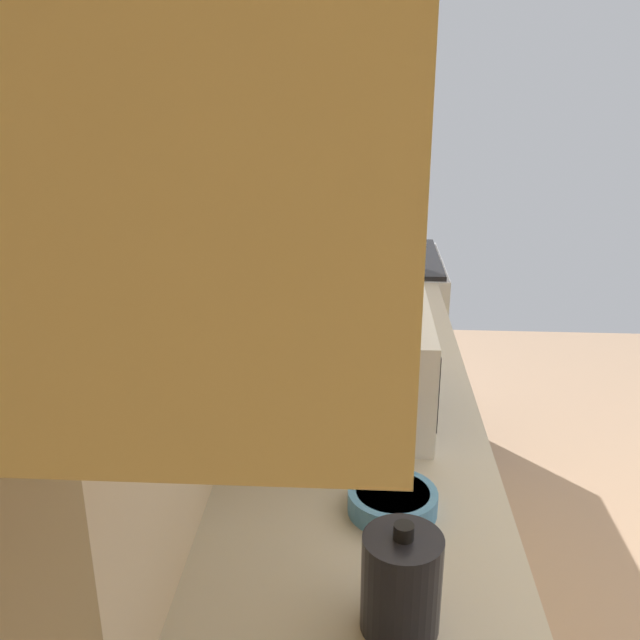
% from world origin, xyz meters
% --- Properties ---
extents(wall_back, '(3.82, 0.12, 2.58)m').
position_xyz_m(wall_back, '(0.00, 1.54, 1.29)').
color(wall_back, beige).
rests_on(wall_back, ground_plane).
extents(oven_range, '(0.65, 0.68, 1.08)m').
position_xyz_m(oven_range, '(1.46, 1.15, 0.47)').
color(oven_range, '#B7BABF').
rests_on(oven_range, ground_plane).
extents(microwave, '(0.50, 0.40, 0.27)m').
position_xyz_m(microwave, '(0.05, 1.20, 1.03)').
color(microwave, white).
rests_on(microwave, counter_run).
extents(bowl, '(0.18, 0.18, 0.05)m').
position_xyz_m(bowl, '(-0.40, 1.10, 0.93)').
color(bowl, '#4C8CBF').
rests_on(bowl, counter_run).
extents(kettle, '(0.17, 0.13, 0.19)m').
position_xyz_m(kettle, '(-0.70, 1.10, 0.99)').
color(kettle, black).
rests_on(kettle, counter_run).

